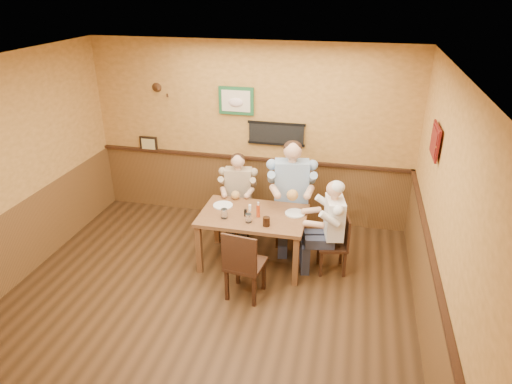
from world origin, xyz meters
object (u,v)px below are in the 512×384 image
diner_tan_shirt (239,198)px  hot_sauce_bottle (258,210)px  diner_blue_polo (291,199)px  water_glass_left (224,214)px  chair_right_end (332,244)px  salt_shaker (250,208)px  chair_back_left (239,208)px  water_glass_mid (248,218)px  pepper_shaker (245,213)px  dining_table (253,220)px  diner_white_elder (333,232)px  chair_back_right (290,212)px  chair_near_side (245,262)px  cola_tumbler (266,221)px

diner_tan_shirt → hot_sauce_bottle: 1.01m
diner_blue_polo → water_glass_left: (-0.74, -0.85, 0.11)m
hot_sauce_bottle → chair_right_end: bearing=6.0°
salt_shaker → chair_back_left: bearing=116.1°
chair_right_end → water_glass_mid: (-1.07, -0.28, 0.40)m
salt_shaker → water_glass_left: bearing=-136.1°
water_glass_left → diner_tan_shirt: bearing=94.0°
chair_back_left → pepper_shaker: bearing=-78.1°
dining_table → water_glass_mid: bearing=-91.8°
chair_right_end → diner_white_elder: (0.00, 0.00, 0.18)m
diner_white_elder → diner_blue_polo: bearing=-144.9°
diner_blue_polo → pepper_shaker: diner_blue_polo is taller
diner_white_elder → chair_back_left: bearing=-128.5°
dining_table → diner_blue_polo: 0.77m
pepper_shaker → chair_back_right: bearing=56.2°
chair_near_side → water_glass_mid: 0.60m
chair_back_right → chair_near_side: 1.42m
diner_tan_shirt → water_glass_mid: bearing=-77.1°
cola_tumbler → chair_back_left: bearing=121.4°
diner_tan_shirt → salt_shaker: (0.35, -0.71, 0.22)m
chair_back_left → chair_near_side: 1.58m
diner_blue_polo → water_glass_mid: bearing=-124.9°
dining_table → salt_shaker: salt_shaker is taller
diner_blue_polo → water_glass_left: bearing=-141.4°
chair_near_side → diner_tan_shirt: bearing=-65.1°
chair_back_right → water_glass_left: bearing=-141.4°
chair_near_side → hot_sauce_bottle: size_ratio=4.96×
diner_blue_polo → cola_tumbler: (-0.17, -0.93, 0.10)m
chair_near_side → water_glass_mid: chair_near_side is taller
dining_table → diner_white_elder: 1.06m
water_glass_left → salt_shaker: bearing=43.9°
chair_near_side → water_glass_left: (-0.41, 0.53, 0.34)m
diner_tan_shirt → chair_back_left: bearing=77.7°
diner_white_elder → cola_tumbler: diner_white_elder is taller
dining_table → chair_back_right: bearing=58.5°
chair_back_right → water_glass_left: size_ratio=7.63×
chair_near_side → salt_shaker: 0.87m
chair_near_side → salt_shaker: bearing=-73.2°
chair_near_side → cola_tumbler: chair_near_side is taller
water_glass_mid → chair_near_side: bearing=-80.7°
diner_tan_shirt → diner_white_elder: diner_white_elder is taller
diner_blue_polo → cola_tumbler: bearing=-110.5°
water_glass_left → chair_back_right: bearing=48.8°
pepper_shaker → water_glass_mid: bearing=-62.9°
chair_back_left → water_glass_left: 1.06m
hot_sauce_bottle → diner_blue_polo: bearing=65.7°
chair_near_side → diner_blue_polo: size_ratio=0.66×
pepper_shaker → diner_blue_polo: bearing=56.2°
chair_right_end → diner_tan_shirt: bearing=-128.5°
chair_back_left → diner_tan_shirt: bearing=-102.3°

